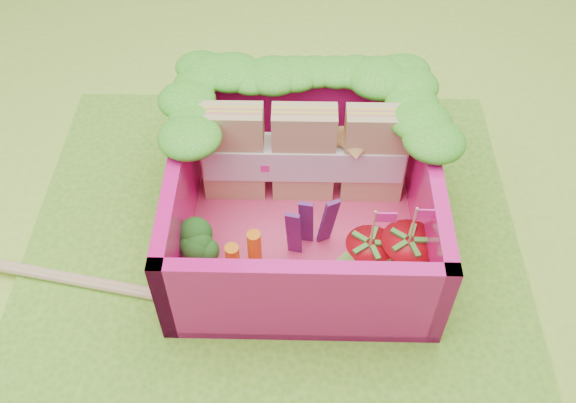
% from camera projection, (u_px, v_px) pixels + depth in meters
% --- Properties ---
extents(ground, '(14.00, 14.00, 0.00)m').
position_uv_depth(ground, '(273.00, 261.00, 3.36)').
color(ground, '#A0C938').
rests_on(ground, ground).
extents(placemat, '(2.60, 2.60, 0.03)m').
position_uv_depth(placemat, '(273.00, 259.00, 3.35)').
color(placemat, '#5FA625').
rests_on(placemat, ground).
extents(bento_floor, '(1.30, 1.30, 0.05)m').
position_uv_depth(bento_floor, '(302.00, 229.00, 3.43)').
color(bento_floor, '#DD3867').
rests_on(bento_floor, placemat).
extents(bento_box, '(1.30, 1.30, 0.55)m').
position_uv_depth(bento_box, '(303.00, 198.00, 3.24)').
color(bento_box, '#DF1276').
rests_on(bento_box, placemat).
extents(lettuce_ruffle, '(1.43, 0.83, 0.11)m').
position_uv_depth(lettuce_ruffle, '(305.00, 84.00, 3.31)').
color(lettuce_ruffle, '#288317').
rests_on(lettuce_ruffle, bento_box).
extents(sandwich_stack, '(1.07, 0.18, 0.58)m').
position_uv_depth(sandwich_stack, '(305.00, 154.00, 3.36)').
color(sandwich_stack, tan).
rests_on(sandwich_stack, bento_floor).
extents(broccoli, '(0.31, 0.31, 0.26)m').
position_uv_depth(broccoli, '(197.00, 250.00, 3.08)').
color(broccoli, '#6AAF54').
rests_on(broccoli, bento_floor).
extents(carrot_sticks, '(0.17, 0.15, 0.25)m').
position_uv_depth(carrot_sticks, '(244.00, 256.00, 3.13)').
color(carrot_sticks, orange).
rests_on(carrot_sticks, bento_floor).
extents(purple_wedges, '(0.24, 0.12, 0.38)m').
position_uv_depth(purple_wedges, '(309.00, 226.00, 3.17)').
color(purple_wedges, '#4B1958').
rests_on(purple_wedges, bento_floor).
extents(strawberry_left, '(0.24, 0.24, 0.48)m').
position_uv_depth(strawberry_left, '(368.00, 258.00, 3.12)').
color(strawberry_left, red).
rests_on(strawberry_left, bento_floor).
extents(strawberry_right, '(0.27, 0.27, 0.51)m').
position_uv_depth(strawberry_right, '(406.00, 257.00, 3.10)').
color(strawberry_right, red).
rests_on(strawberry_right, bento_floor).
extents(snap_peas, '(0.64, 0.33, 0.05)m').
position_uv_depth(snap_peas, '(367.00, 273.00, 3.18)').
color(snap_peas, '#5FB037').
rests_on(snap_peas, bento_floor).
extents(chopsticks, '(2.13, 0.45, 0.04)m').
position_uv_depth(chopsticks, '(76.00, 280.00, 3.22)').
color(chopsticks, '#DCB378').
rests_on(chopsticks, placemat).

